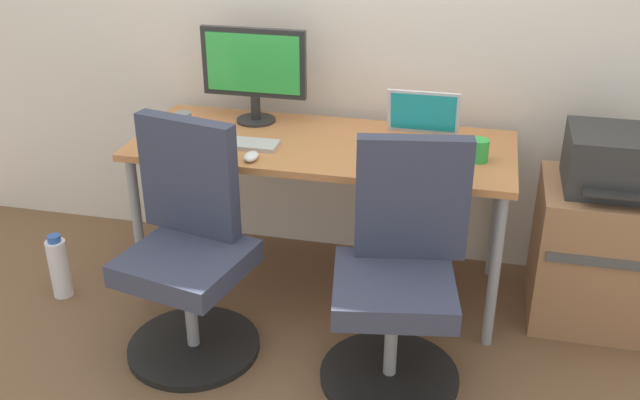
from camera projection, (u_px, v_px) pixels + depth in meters
name	position (u px, v px, depth m)	size (l,w,h in m)	color
ground_plane	(322.00, 284.00, 3.47)	(5.28, 5.28, 0.00)	brown
desk	(323.00, 157.00, 3.18)	(1.64, 0.66, 0.72)	#B77542
office_chair_left	(189.00, 253.00, 2.89)	(0.54, 0.54, 0.94)	black
office_chair_right	(399.00, 278.00, 2.73)	(0.54, 0.54, 0.94)	black
side_cabinet	(597.00, 253.00, 3.12)	(0.52, 0.49, 0.61)	#996B47
printer	(615.00, 161.00, 2.94)	(0.38, 0.40, 0.24)	#2D2D2D
water_bottle_on_floor	(59.00, 267.00, 3.33)	(0.09, 0.09, 0.31)	white
desktop_monitor	(254.00, 69.00, 3.28)	(0.48, 0.18, 0.43)	#262626
open_laptop	(420.00, 133.00, 3.10)	(0.31, 0.28, 0.22)	silver
keyboard_by_monitor	(239.00, 143.00, 3.12)	(0.34, 0.12, 0.02)	#B7B7B7
keyboard_by_laptop	(421.00, 173.00, 2.84)	(0.34, 0.12, 0.02)	#2D2D2D
mouse_by_monitor	(251.00, 156.00, 2.97)	(0.06, 0.10, 0.03)	silver
mouse_by_laptop	(165.00, 149.00, 3.04)	(0.06, 0.10, 0.03)	silver
coffee_mug	(479.00, 150.00, 2.95)	(0.08, 0.08, 0.09)	green
pen_cup	(184.00, 124.00, 3.21)	(0.07, 0.07, 0.10)	slate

